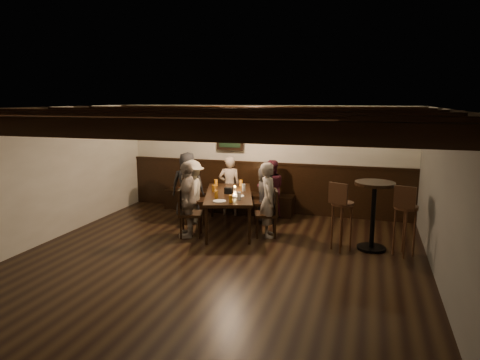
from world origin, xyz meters
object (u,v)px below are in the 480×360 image
(person_bench_left, at_px, (188,185))
(person_left_far, at_px, (188,199))
(person_bench_centre, at_px, (229,186))
(person_left_near, at_px, (193,192))
(person_right_far, at_px, (269,200))
(dining_table, at_px, (229,196))
(high_top_table, at_px, (374,205))
(person_bench_right, at_px, (271,189))
(person_right_near, at_px, (265,195))
(chair_left_near, at_px, (194,208))
(bar_stool_left, at_px, (341,225))
(chair_right_near, at_px, (264,210))
(chair_right_far, at_px, (267,222))
(bar_stool_right, at_px, (404,230))
(chair_left_far, at_px, (190,222))

(person_bench_left, relative_size, person_left_far, 1.00)
(person_bench_centre, relative_size, person_left_near, 0.99)
(person_bench_centre, height_order, person_right_far, person_right_far)
(dining_table, relative_size, high_top_table, 1.80)
(person_bench_right, relative_size, person_right_near, 1.05)
(dining_table, bearing_deg, chair_left_near, 148.02)
(person_left_far, xyz_separation_m, bar_stool_left, (2.78, 0.06, -0.26))
(chair_right_near, relative_size, high_top_table, 0.75)
(person_bench_centre, relative_size, bar_stool_left, 1.10)
(dining_table, xyz_separation_m, bar_stool_left, (2.20, -0.59, -0.22))
(chair_left_near, height_order, person_right_far, person_right_far)
(person_bench_left, bearing_deg, person_bench_centre, -170.54)
(chair_right_near, bearing_deg, dining_table, 122.06)
(chair_left_near, bearing_deg, chair_right_far, 57.99)
(person_bench_centre, distance_m, high_top_table, 3.33)
(high_top_table, xyz_separation_m, bar_stool_right, (0.50, -0.16, -0.33))
(person_bench_left, relative_size, bar_stool_right, 1.19)
(chair_right_far, bearing_deg, person_left_far, 90.00)
(person_left_far, bearing_deg, chair_left_near, 178.14)
(dining_table, xyz_separation_m, chair_left_near, (-0.82, 0.21, -0.37))
(person_left_far, bearing_deg, person_right_near, 120.96)
(person_bench_left, xyz_separation_m, person_right_far, (1.98, -0.79, -0.01))
(dining_table, bearing_deg, bar_stool_left, -32.69)
(person_bench_left, bearing_deg, person_right_near, 164.74)
(person_left_near, bearing_deg, bar_stool_left, 57.79)
(chair_right_near, height_order, person_right_far, person_right_far)
(chair_left_near, bearing_deg, chair_right_near, 90.00)
(person_bench_right, height_order, person_right_near, person_bench_right)
(high_top_table, bearing_deg, person_left_near, 170.59)
(person_left_near, xyz_separation_m, person_left_far, (0.27, -0.86, 0.05))
(dining_table, distance_m, chair_left_far, 0.93)
(chair_left_far, height_order, high_top_table, high_top_table)
(person_left_near, bearing_deg, high_top_table, 62.98)
(chair_left_far, xyz_separation_m, bar_stool_right, (3.75, 0.10, 0.16))
(chair_right_near, distance_m, person_right_near, 0.33)
(person_left_far, distance_m, bar_stool_left, 2.80)
(chair_right_far, height_order, person_bench_centre, person_bench_centre)
(person_left_far, relative_size, bar_stool_left, 1.19)
(person_right_far, bearing_deg, person_bench_left, 50.71)
(person_right_far, bearing_deg, person_bench_centre, 26.57)
(high_top_table, relative_size, bar_stool_left, 0.99)
(person_bench_right, relative_size, bar_stool_left, 1.05)
(chair_right_near, bearing_deg, person_left_near, 90.00)
(chair_right_near, distance_m, bar_stool_right, 2.92)
(dining_table, bearing_deg, chair_left_far, -147.97)
(chair_right_far, height_order, person_bench_left, person_bench_left)
(person_bench_left, relative_size, person_right_near, 1.19)
(chair_right_far, relative_size, person_right_far, 0.64)
(chair_left_far, relative_size, chair_right_far, 1.03)
(chair_left_far, bearing_deg, bar_stool_right, 73.95)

